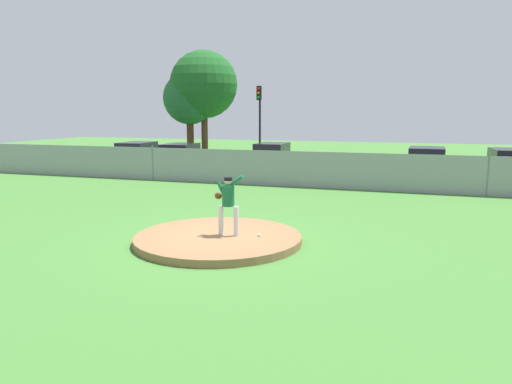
# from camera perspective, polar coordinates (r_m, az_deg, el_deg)

# --- Properties ---
(ground_plane) EXTENTS (80.00, 80.00, 0.00)m
(ground_plane) POSITION_cam_1_polar(r_m,az_deg,el_deg) (18.30, 2.72, -1.25)
(ground_plane) COLOR #427A33
(asphalt_strip) EXTENTS (44.00, 7.00, 0.01)m
(asphalt_strip) POSITION_cam_1_polar(r_m,az_deg,el_deg) (26.50, 7.63, 2.00)
(asphalt_strip) COLOR #2B2B2D
(asphalt_strip) RESTS_ON ground_plane
(pitchers_mound) EXTENTS (4.42, 4.42, 0.20)m
(pitchers_mound) POSITION_cam_1_polar(r_m,az_deg,el_deg) (12.74, -4.52, -5.56)
(pitchers_mound) COLOR olive
(pitchers_mound) RESTS_ON ground_plane
(pitcher_youth) EXTENTS (0.82, 0.32, 1.62)m
(pitcher_youth) POSITION_cam_1_polar(r_m,az_deg,el_deg) (12.47, -3.37, -0.90)
(pitcher_youth) COLOR silver
(pitcher_youth) RESTS_ON pitchers_mound
(baseball) EXTENTS (0.07, 0.07, 0.07)m
(baseball) POSITION_cam_1_polar(r_m,az_deg,el_deg) (12.53, 0.37, -5.14)
(baseball) COLOR white
(baseball) RESTS_ON pitchers_mound
(chainlink_fence) EXTENTS (38.82, 0.07, 1.76)m
(chainlink_fence) POSITION_cam_1_polar(r_m,az_deg,el_deg) (22.02, 5.52, 2.71)
(chainlink_fence) COLOR gray
(chainlink_fence) RESTS_ON ground_plane
(parked_car_champagne) EXTENTS (1.80, 4.06, 1.72)m
(parked_car_champagne) POSITION_cam_1_polar(r_m,az_deg,el_deg) (26.89, 1.92, 3.93)
(parked_car_champagne) COLOR tan
(parked_car_champagne) RESTS_ON ground_plane
(parked_car_navy) EXTENTS (1.93, 4.32, 1.65)m
(parked_car_navy) POSITION_cam_1_polar(r_m,az_deg,el_deg) (26.45, 27.89, 2.69)
(parked_car_navy) COLOR #161E4C
(parked_car_navy) RESTS_ON ground_plane
(parked_car_white) EXTENTS (2.11, 4.48, 1.63)m
(parked_car_white) POSITION_cam_1_polar(r_m,az_deg,el_deg) (30.09, -13.99, 4.17)
(parked_car_white) COLOR silver
(parked_car_white) RESTS_ON ground_plane
(parked_car_burgundy) EXTENTS (2.08, 4.21, 1.59)m
(parked_car_burgundy) POSITION_cam_1_polar(r_m,az_deg,el_deg) (28.71, -9.02, 4.05)
(parked_car_burgundy) COLOR maroon
(parked_car_burgundy) RESTS_ON ground_plane
(parked_car_slate) EXTENTS (2.01, 4.09, 1.67)m
(parked_car_slate) POSITION_cam_1_polar(r_m,az_deg,el_deg) (25.71, 19.64, 3.07)
(parked_car_slate) COLOR slate
(parked_car_slate) RESTS_ON ground_plane
(traffic_light_near) EXTENTS (0.28, 0.46, 5.11)m
(traffic_light_near) POSITION_cam_1_polar(r_m,az_deg,el_deg) (31.70, 0.42, 9.59)
(traffic_light_near) COLOR black
(traffic_light_near) RESTS_ON ground_plane
(tree_slender_far) EXTENTS (3.92, 3.92, 6.44)m
(tree_slender_far) POSITION_cam_1_polar(r_m,az_deg,el_deg) (36.65, -7.94, 10.98)
(tree_slender_far) COLOR #4C331E
(tree_slender_far) RESTS_ON ground_plane
(tree_broad_left) EXTENTS (5.01, 5.01, 7.97)m
(tree_broad_left) POSITION_cam_1_polar(r_m,az_deg,el_deg) (36.54, -6.25, 12.60)
(tree_broad_left) COLOR #4C331E
(tree_broad_left) RESTS_ON ground_plane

